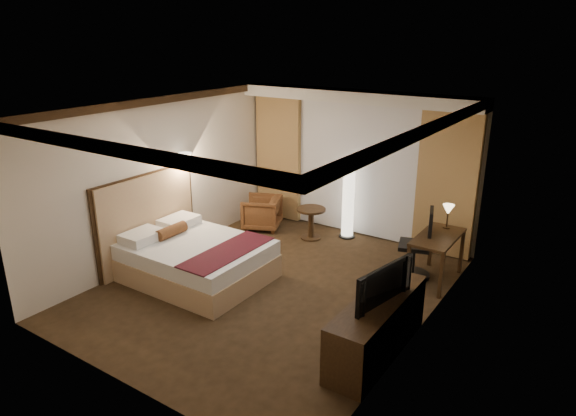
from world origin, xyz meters
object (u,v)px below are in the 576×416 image
Objects in this scene: armchair at (262,211)px; floor_lamp at (348,202)px; side_table at (311,223)px; bed at (197,260)px; dresser at (377,327)px; office_chair at (415,243)px; television at (378,277)px; desk at (436,258)px.

floor_lamp reaches higher than armchair.
side_table is at bearing 71.23° from armchair.
side_table is (0.61, 2.39, -0.01)m from bed.
bed is at bearing 175.18° from dresser.
office_chair is at bearing 60.06° from armchair.
floor_lamp is at bearing 39.00° from side_table.
television is at bearing -57.42° from floor_lamp.
dresser is 1.81× the size of television.
armchair is at bearing 101.41° from bed.
armchair is at bearing 144.55° from dresser.
television is (3.12, -0.27, 0.69)m from bed.
armchair is at bearing -175.50° from side_table.
television is (2.51, -2.66, 0.70)m from side_table.
armchair is at bearing 66.27° from television.
side_table is 3.68m from dresser.
floor_lamp reaches higher than desk.
side_table is 0.59× the size of television.
desk reaches higher than side_table.
bed is 2.35m from armchair.
dresser is (3.61, -2.57, 0.00)m from armchair.
desk is (1.95, -0.84, -0.33)m from floor_lamp.
side_table is 0.42× the size of floor_lamp.
bed is at bearing -104.32° from side_table.
dresser is 0.64m from television.
floor_lamp is 0.77× the size of dresser.
television reaches higher than side_table.
office_chair is at bearing -171.51° from desk.
armchair is 0.50× the size of floor_lamp.
armchair is at bearing -162.21° from floor_lamp.
bed is 3.20m from television.
dresser is (3.15, -0.27, 0.05)m from bed.
office_chair is 2.24m from dresser.
office_chair is (3.23, -0.38, 0.22)m from armchair.
office_chair reaches higher than bed.
dresser is (0.05, -2.25, -0.02)m from desk.
armchair is 0.62× the size of office_chair.
dresser is at bearing -78.05° from television.
armchair is 4.46m from television.
side_table is 3.72m from television.
office_chair is (-0.33, -0.05, 0.19)m from desk.
desk is at bearing 91.28° from dresser.
floor_lamp is 2.15m from desk.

